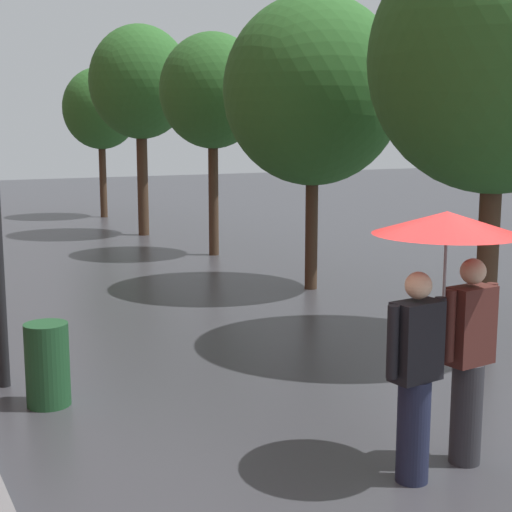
{
  "coord_description": "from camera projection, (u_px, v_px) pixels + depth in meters",
  "views": [
    {
      "loc": [
        -3.86,
        -4.35,
        2.74
      ],
      "look_at": [
        0.07,
        3.05,
        1.35
      ],
      "focal_mm": 52.83,
      "sensor_mm": 36.0,
      "label": 1
    }
  ],
  "objects": [
    {
      "name": "litter_bin",
      "position": [
        47.0,
        365.0,
        7.56
      ],
      "size": [
        0.44,
        0.44,
        0.85
      ],
      "primitive_type": "cylinder",
      "color": "#1E4C28",
      "rests_on": "ground"
    },
    {
      "name": "street_tree_1",
      "position": [
        313.0,
        91.0,
        12.71
      ],
      "size": [
        3.06,
        3.06,
        5.01
      ],
      "color": "#473323",
      "rests_on": "ground"
    },
    {
      "name": "street_tree_0",
      "position": [
        498.0,
        60.0,
        9.14
      ],
      "size": [
        3.16,
        3.16,
        5.24
      ],
      "color": "#473323",
      "rests_on": "ground"
    },
    {
      "name": "street_tree_2",
      "position": [
        213.0,
        92.0,
        16.3
      ],
      "size": [
        2.31,
        2.31,
        4.85
      ],
      "color": "#473323",
      "rests_on": "ground"
    },
    {
      "name": "ground_plane",
      "position": [
        427.0,
        478.0,
        6.03
      ],
      "size": [
        80.0,
        80.0,
        0.0
      ],
      "primitive_type": "plane",
      "color": "#38383D"
    },
    {
      "name": "street_tree_3",
      "position": [
        140.0,
        83.0,
        19.47
      ],
      "size": [
        2.64,
        2.64,
        5.46
      ],
      "color": "#473323",
      "rests_on": "ground"
    },
    {
      "name": "couple_under_umbrella",
      "position": [
        445.0,
        299.0,
        5.92
      ],
      "size": [
        1.2,
        1.16,
        2.13
      ],
      "color": "#1E233D",
      "rests_on": "ground"
    },
    {
      "name": "street_tree_4",
      "position": [
        101.0,
        109.0,
        23.75
      ],
      "size": [
        2.38,
        2.38,
        4.73
      ],
      "color": "#473323",
      "rests_on": "ground"
    }
  ]
}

